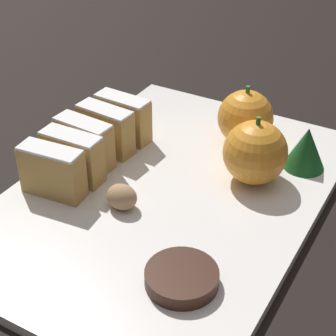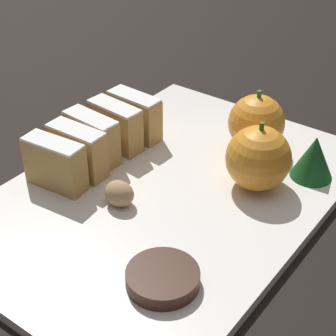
{
  "view_description": "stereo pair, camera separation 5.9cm",
  "coord_description": "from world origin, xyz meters",
  "px_view_note": "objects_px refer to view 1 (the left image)",
  "views": [
    {
      "loc": [
        0.24,
        -0.43,
        0.37
      ],
      "look_at": [
        0.0,
        0.0,
        0.04
      ],
      "focal_mm": 60.0,
      "sensor_mm": 36.0,
      "label": 1
    },
    {
      "loc": [
        0.29,
        -0.4,
        0.37
      ],
      "look_at": [
        0.0,
        0.0,
        0.04
      ],
      "focal_mm": 60.0,
      "sensor_mm": 36.0,
      "label": 2
    }
  ],
  "objects_px": {
    "orange_far": "(245,118)",
    "chocolate_cookie": "(182,278)",
    "orange_near": "(255,152)",
    "walnut": "(122,197)"
  },
  "relations": [
    {
      "from": "orange_near",
      "to": "chocolate_cookie",
      "type": "height_order",
      "value": "orange_near"
    },
    {
      "from": "orange_near",
      "to": "orange_far",
      "type": "xyz_separation_m",
      "value": [
        -0.04,
        0.07,
        -0.0
      ]
    },
    {
      "from": "orange_near",
      "to": "orange_far",
      "type": "height_order",
      "value": "orange_near"
    },
    {
      "from": "orange_far",
      "to": "chocolate_cookie",
      "type": "distance_m",
      "value": 0.26
    },
    {
      "from": "orange_near",
      "to": "chocolate_cookie",
      "type": "xyz_separation_m",
      "value": [
        0.01,
        -0.18,
        -0.03
      ]
    },
    {
      "from": "walnut",
      "to": "chocolate_cookie",
      "type": "relative_size",
      "value": 0.5
    },
    {
      "from": "walnut",
      "to": "orange_far",
      "type": "bearing_deg",
      "value": 72.76
    },
    {
      "from": "orange_near",
      "to": "walnut",
      "type": "height_order",
      "value": "orange_near"
    },
    {
      "from": "walnut",
      "to": "chocolate_cookie",
      "type": "height_order",
      "value": "walnut"
    },
    {
      "from": "orange_far",
      "to": "walnut",
      "type": "distance_m",
      "value": 0.19
    }
  ]
}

